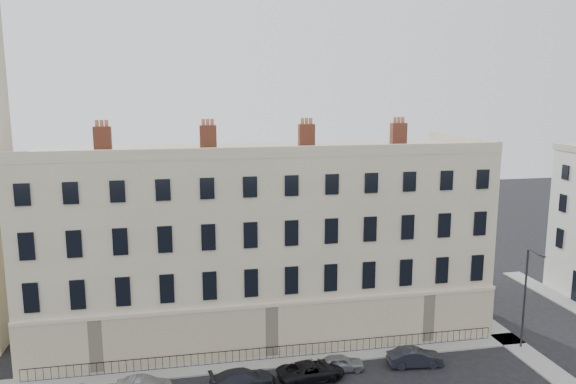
# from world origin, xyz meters

# --- Properties ---
(terrace) EXTENTS (36.22, 12.22, 17.00)m
(terrace) POSITION_xyz_m (-5.97, 11.97, 7.50)
(terrace) COLOR #BDB18C
(terrace) RESTS_ON ground
(pavement_terrace) EXTENTS (48.00, 2.00, 0.12)m
(pavement_terrace) POSITION_xyz_m (-10.00, 5.00, 0.06)
(pavement_terrace) COLOR gray
(pavement_terrace) RESTS_ON ground
(pavement_east_return) EXTENTS (2.00, 24.00, 0.12)m
(pavement_east_return) POSITION_xyz_m (13.00, 8.00, 0.06)
(pavement_east_return) COLOR gray
(pavement_east_return) RESTS_ON ground
(pavement_adjacent) EXTENTS (2.00, 20.00, 0.12)m
(pavement_adjacent) POSITION_xyz_m (23.00, 10.00, 0.06)
(pavement_adjacent) COLOR gray
(pavement_adjacent) RESTS_ON ground
(railings) EXTENTS (35.00, 0.04, 0.96)m
(railings) POSITION_xyz_m (-6.00, 5.40, 0.55)
(railings) COLOR black
(railings) RESTS_ON ground
(car_c) EXTENTS (4.64, 2.32, 1.29)m
(car_c) POSITION_xyz_m (-8.69, 1.88, 0.65)
(car_c) COLOR black
(car_c) RESTS_ON ground
(car_d) EXTENTS (4.94, 2.79, 1.30)m
(car_d) POSITION_xyz_m (-3.92, 2.03, 0.65)
(car_d) COLOR black
(car_d) RESTS_ON ground
(car_e) EXTENTS (3.47, 1.55, 1.16)m
(car_e) POSITION_xyz_m (-1.56, 2.88, 0.58)
(car_e) COLOR slate
(car_e) RESTS_ON ground
(car_f) EXTENTS (4.09, 1.76, 1.31)m
(car_f) POSITION_xyz_m (3.93, 2.47, 0.65)
(car_f) COLOR black
(car_f) RESTS_ON ground
(streetlamp) EXTENTS (0.52, 1.70, 7.94)m
(streetlamp) POSITION_xyz_m (13.25, 3.46, 4.40)
(streetlamp) COLOR #2C2B30
(streetlamp) RESTS_ON ground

